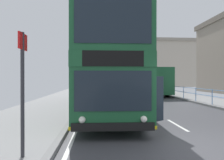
# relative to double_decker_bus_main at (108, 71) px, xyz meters

# --- Properties ---
(ground) EXTENTS (15.80, 140.00, 0.20)m
(ground) POSITION_rel_double_decker_bus_main_xyz_m (1.89, -6.32, -2.30)
(ground) COLOR #404045
(double_decker_bus_main) EXTENTS (3.28, 11.53, 4.46)m
(double_decker_bus_main) POSITION_rel_double_decker_bus_main_xyz_m (0.00, 0.00, 0.00)
(double_decker_bus_main) COLOR #19512D
(double_decker_bus_main) RESTS_ON ground
(background_bus_far_lane) EXTENTS (2.90, 10.95, 3.03)m
(background_bus_far_lane) POSITION_rel_double_decker_bus_main_xyz_m (5.43, 12.20, -0.68)
(background_bus_far_lane) COLOR #19512D
(background_bus_far_lane) RESTS_ON ground
(pedestrian_railing_far_kerb) EXTENTS (0.05, 28.09, 1.04)m
(pedestrian_railing_far_kerb) POSITION_rel_double_decker_bus_main_xyz_m (7.05, 8.66, -1.49)
(pedestrian_railing_far_kerb) COLOR #598CC6
(pedestrian_railing_far_kerb) RESTS_ON ground
(bus_stop_sign_near) EXTENTS (0.08, 0.44, 2.73)m
(bus_stop_sign_near) POSITION_rel_double_decker_bus_main_xyz_m (-2.22, -6.92, -0.52)
(bus_stop_sign_near) COLOR #2D2D33
(bus_stop_sign_near) RESTS_ON ground
(bare_tree_far_00) EXTENTS (2.53, 2.55, 5.16)m
(bare_tree_far_00) POSITION_rel_double_decker_bus_main_xyz_m (7.87, 26.02, 0.22)
(bare_tree_far_00) COLOR #423328
(bare_tree_far_00) RESTS_ON ground
(background_building_01) EXTENTS (14.54, 15.41, 11.54)m
(background_building_01) POSITION_rel_double_decker_bus_main_xyz_m (16.99, 40.25, 3.46)
(background_building_01) COLOR #B2A899
(background_building_01) RESTS_ON ground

